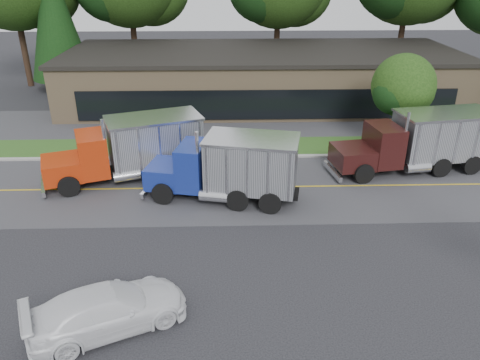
# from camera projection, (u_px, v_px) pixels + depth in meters

# --- Properties ---
(ground) EXTENTS (140.00, 140.00, 0.00)m
(ground) POSITION_uv_depth(u_px,v_px,m) (257.00, 297.00, 16.99)
(ground) COLOR #39393F
(ground) RESTS_ON ground
(road) EXTENTS (60.00, 8.00, 0.02)m
(road) POSITION_uv_depth(u_px,v_px,m) (247.00, 187.00, 25.12)
(road) COLOR #545459
(road) RESTS_ON ground
(center_line) EXTENTS (60.00, 0.12, 0.01)m
(center_line) POSITION_uv_depth(u_px,v_px,m) (247.00, 187.00, 25.12)
(center_line) COLOR gold
(center_line) RESTS_ON ground
(curb) EXTENTS (60.00, 0.30, 0.12)m
(curb) POSITION_uv_depth(u_px,v_px,m) (244.00, 157.00, 28.92)
(curb) COLOR #9E9E99
(curb) RESTS_ON ground
(grass_verge) EXTENTS (60.00, 3.40, 0.03)m
(grass_verge) POSITION_uv_depth(u_px,v_px,m) (243.00, 147.00, 30.55)
(grass_verge) COLOR #2B551D
(grass_verge) RESTS_ON ground
(far_parking) EXTENTS (60.00, 7.00, 0.02)m
(far_parking) POSITION_uv_depth(u_px,v_px,m) (241.00, 123.00, 35.06)
(far_parking) COLOR #545459
(far_parking) RESTS_ON ground
(strip_mall) EXTENTS (32.00, 12.00, 4.00)m
(strip_mall) POSITION_uv_depth(u_px,v_px,m) (262.00, 78.00, 39.68)
(strip_mall) COLOR #9E8360
(strip_mall) RESTS_ON ground
(evergreen_left) EXTENTS (5.34, 5.34, 12.15)m
(evergreen_left) POSITION_uv_depth(u_px,v_px,m) (54.00, 15.00, 40.82)
(evergreen_left) COLOR #382619
(evergreen_left) RESTS_ON ground
(tree_verge) EXTENTS (4.18, 3.93, 5.96)m
(tree_verge) POSITION_uv_depth(u_px,v_px,m) (404.00, 88.00, 29.24)
(tree_verge) COLOR #382619
(tree_verge) RESTS_ON ground
(dump_truck_red) EXTENTS (8.86, 5.23, 3.36)m
(dump_truck_red) POSITION_uv_depth(u_px,v_px,m) (134.00, 147.00, 25.61)
(dump_truck_red) COLOR black
(dump_truck_red) RESTS_ON ground
(dump_truck_blue) EXTENTS (7.90, 4.08, 3.36)m
(dump_truck_blue) POSITION_uv_depth(u_px,v_px,m) (231.00, 166.00, 23.19)
(dump_truck_blue) COLOR black
(dump_truck_blue) RESTS_ON ground
(dump_truck_maroon) EXTENTS (9.44, 3.92, 3.36)m
(dump_truck_maroon) POSITION_uv_depth(u_px,v_px,m) (422.00, 140.00, 26.52)
(dump_truck_maroon) COLOR black
(dump_truck_maroon) RESTS_ON ground
(rally_car) EXTENTS (5.57, 4.08, 1.50)m
(rally_car) POSITION_uv_depth(u_px,v_px,m) (108.00, 309.00, 15.29)
(rally_car) COLOR white
(rally_car) RESTS_ON ground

